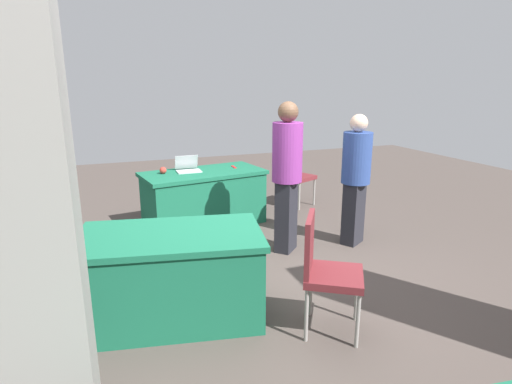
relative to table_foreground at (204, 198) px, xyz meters
The scene contains 11 objects.
ground_plane 2.05m from the table_foreground, 94.08° to the left, with size 14.40×14.40×0.00m, color #4C423D.
table_foreground is the anchor object (origin of this frame).
table_mid_right 2.39m from the table_foreground, 69.80° to the left, with size 1.62×1.12×0.75m.
chair_near_front 2.88m from the table_foreground, 95.11° to the left, with size 0.61×0.61×0.95m.
chair_tucked_left 1.60m from the table_foreground, 168.06° to the right, with size 0.58×0.58×0.94m.
person_presenter 1.55m from the table_foreground, 117.67° to the left, with size 0.48×0.48×1.73m.
person_attendee_standing 2.10m from the table_foreground, 138.46° to the left, with size 0.47×0.47×1.58m.
person_attendee_browsing 2.27m from the table_foreground, 30.23° to the left, with size 0.44×0.44×1.71m.
laptop_silver 0.46m from the table_foreground, 25.00° to the right, with size 0.32×0.29×0.21m.
yarn_ball 0.68m from the table_foreground, ahead, with size 0.09×0.09×0.09m, color #B2382D.
scissors_red 0.63m from the table_foreground, 165.15° to the right, with size 0.18×0.04×0.01m, color red.
Camera 1 is at (1.46, 3.46, 1.94)m, focal length 29.37 mm.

